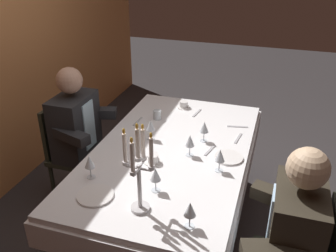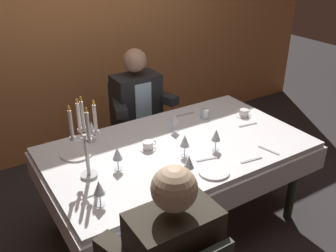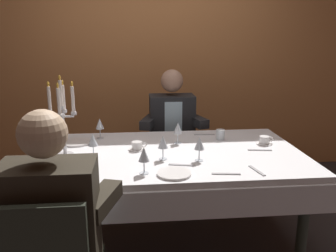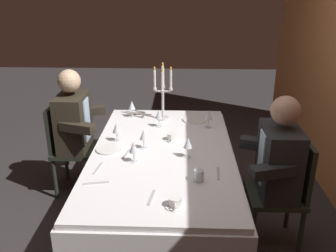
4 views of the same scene
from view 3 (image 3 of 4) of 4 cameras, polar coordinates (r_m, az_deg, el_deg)
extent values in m
plane|color=#2F2C2D|center=(2.80, -0.09, -18.78)|extent=(12.00, 12.00, 0.00)
cube|color=#CD8048|center=(4.00, -2.39, 11.81)|extent=(6.00, 0.12, 2.70)
cube|color=white|center=(2.48, -0.10, -4.70)|extent=(1.90, 1.10, 0.04)
cube|color=white|center=(2.52, -0.10, -7.06)|extent=(1.94, 1.14, 0.18)
cylinder|color=#262B21|center=(2.32, -20.88, -17.25)|extent=(0.07, 0.07, 0.70)
cylinder|color=#262B21|center=(2.47, 21.22, -15.20)|extent=(0.07, 0.07, 0.70)
cylinder|color=#262B21|center=(3.06, -16.74, -8.91)|extent=(0.07, 0.07, 0.70)
cylinder|color=#262B21|center=(3.18, 14.35, -7.86)|extent=(0.07, 0.07, 0.70)
cylinder|color=silver|center=(2.48, -16.46, -4.59)|extent=(0.11, 0.11, 0.02)
cylinder|color=silver|center=(2.43, -16.71, -1.24)|extent=(0.02, 0.02, 0.28)
cylinder|color=silver|center=(2.39, -17.02, 2.91)|extent=(0.04, 0.04, 0.02)
cylinder|color=white|center=(2.38, -17.19, 5.14)|extent=(0.02, 0.02, 0.17)
ellipsoid|color=yellow|center=(2.36, -17.37, 7.56)|extent=(0.02, 0.02, 0.03)
cylinder|color=silver|center=(2.40, -16.04, 1.54)|extent=(0.07, 0.01, 0.01)
cylinder|color=silver|center=(2.39, -15.19, 2.03)|extent=(0.04, 0.04, 0.02)
cylinder|color=white|center=(2.37, -15.34, 4.26)|extent=(0.02, 0.02, 0.17)
ellipsoid|color=yellow|center=(2.35, -15.50, 6.69)|extent=(0.02, 0.02, 0.03)
cylinder|color=silver|center=(2.44, -16.75, 1.71)|extent=(0.01, 0.07, 0.01)
cylinder|color=silver|center=(2.47, -16.62, 2.35)|extent=(0.04, 0.04, 0.02)
cylinder|color=white|center=(2.46, -16.78, 4.50)|extent=(0.02, 0.02, 0.17)
ellipsoid|color=yellow|center=(2.44, -16.95, 6.84)|extent=(0.02, 0.02, 0.03)
cylinder|color=silver|center=(2.41, -17.79, 1.49)|extent=(0.07, 0.01, 0.01)
cylinder|color=silver|center=(2.42, -18.70, 1.92)|extent=(0.04, 0.04, 0.02)
cylinder|color=white|center=(2.40, -18.88, 4.12)|extent=(0.02, 0.02, 0.17)
ellipsoid|color=yellow|center=(2.38, -19.07, 6.51)|extent=(0.02, 0.02, 0.03)
cylinder|color=silver|center=(2.37, -17.09, 1.31)|extent=(0.01, 0.08, 0.01)
cylinder|color=silver|center=(2.33, -17.30, 1.58)|extent=(0.04, 0.04, 0.02)
cylinder|color=white|center=(2.31, -17.48, 3.86)|extent=(0.02, 0.02, 0.17)
ellipsoid|color=yellow|center=(2.30, -17.67, 6.34)|extent=(0.02, 0.02, 0.03)
cylinder|color=white|center=(2.07, 0.97, -7.80)|extent=(0.21, 0.21, 0.01)
cylinder|color=white|center=(2.76, -14.77, -2.61)|extent=(0.22, 0.22, 0.01)
cylinder|color=silver|center=(2.31, 5.10, -5.63)|extent=(0.06, 0.06, 0.00)
cylinder|color=silver|center=(2.30, 5.12, -4.70)|extent=(0.01, 0.01, 0.07)
cone|color=silver|center=(2.27, 5.17, -2.79)|extent=(0.07, 0.07, 0.08)
cylinder|color=#E0D172|center=(2.28, 5.16, -3.38)|extent=(0.04, 0.04, 0.03)
cylinder|color=silver|center=(2.33, -0.83, -5.41)|extent=(0.06, 0.06, 0.00)
cylinder|color=silver|center=(2.31, -0.83, -4.49)|extent=(0.01, 0.01, 0.07)
cone|color=silver|center=(2.29, -0.84, -2.60)|extent=(0.07, 0.07, 0.08)
cylinder|color=silver|center=(2.21, -19.25, -7.34)|extent=(0.06, 0.06, 0.00)
cylinder|color=silver|center=(2.20, -19.33, -6.38)|extent=(0.01, 0.01, 0.07)
cone|color=silver|center=(2.17, -19.51, -4.41)|extent=(0.07, 0.07, 0.08)
cylinder|color=silver|center=(2.42, -12.07, -4.91)|extent=(0.06, 0.06, 0.00)
cylinder|color=silver|center=(2.41, -12.12, -4.02)|extent=(0.01, 0.01, 0.07)
cone|color=silver|center=(2.39, -12.22, -2.20)|extent=(0.07, 0.07, 0.08)
cylinder|color=maroon|center=(2.39, -12.19, -2.76)|extent=(0.04, 0.04, 0.03)
cylinder|color=silver|center=(2.10, -3.93, -7.71)|extent=(0.06, 0.06, 0.00)
cylinder|color=silver|center=(2.08, -3.94, -6.70)|extent=(0.01, 0.01, 0.07)
cone|color=silver|center=(2.06, -3.98, -4.62)|extent=(0.07, 0.07, 0.08)
cylinder|color=maroon|center=(2.06, -3.97, -5.27)|extent=(0.04, 0.04, 0.03)
cylinder|color=silver|center=(2.67, 1.60, -2.80)|extent=(0.06, 0.06, 0.00)
cylinder|color=silver|center=(2.66, 1.61, -1.98)|extent=(0.01, 0.01, 0.07)
cone|color=silver|center=(2.63, 1.62, -0.31)|extent=(0.07, 0.07, 0.08)
cylinder|color=maroon|center=(2.64, 1.61, -0.83)|extent=(0.04, 0.04, 0.03)
cylinder|color=silver|center=(2.85, -11.01, -1.95)|extent=(0.06, 0.06, 0.00)
cylinder|color=silver|center=(2.84, -11.05, -1.18)|extent=(0.01, 0.01, 0.07)
cone|color=silver|center=(2.82, -11.13, 0.39)|extent=(0.07, 0.07, 0.08)
cylinder|color=#E0D172|center=(2.82, -11.10, -0.09)|extent=(0.04, 0.04, 0.03)
cylinder|color=silver|center=(2.79, 8.58, -1.39)|extent=(0.07, 0.07, 0.08)
cylinder|color=white|center=(2.75, 15.48, -2.80)|extent=(0.12, 0.12, 0.01)
cylinder|color=white|center=(2.74, 15.52, -2.19)|extent=(0.08, 0.08, 0.05)
torus|color=white|center=(2.75, 16.50, -2.10)|extent=(0.04, 0.01, 0.04)
cylinder|color=white|center=(2.52, -5.09, -3.84)|extent=(0.12, 0.12, 0.01)
cylinder|color=white|center=(2.51, -5.10, -3.18)|extent=(0.08, 0.08, 0.05)
torus|color=white|center=(2.51, -3.96, -3.09)|extent=(0.04, 0.01, 0.04)
cube|color=#B7B7BC|center=(2.22, 2.28, -6.39)|extent=(0.17, 0.06, 0.01)
cube|color=#B7B7BC|center=(2.59, 14.82, -3.82)|extent=(0.17, 0.04, 0.01)
cube|color=#B7B7BC|center=(2.20, 14.34, -7.08)|extent=(0.05, 0.17, 0.01)
cube|color=#B7B7BC|center=(2.11, 9.51, -7.73)|extent=(0.17, 0.04, 0.01)
cube|color=#B7B7BC|center=(2.90, 5.99, -1.40)|extent=(0.17, 0.03, 0.01)
cube|color=#2E281D|center=(1.70, -18.68, -14.49)|extent=(0.42, 0.26, 0.54)
cube|color=#AED0ED|center=(1.81, -17.80, -11.61)|extent=(0.16, 0.01, 0.40)
sphere|color=#D0AC87|center=(1.55, -19.87, -1.23)|extent=(0.21, 0.21, 0.21)
cube|color=#2E281D|center=(1.74, -10.81, -11.87)|extent=(0.19, 0.34, 0.08)
cube|color=#2E281D|center=(1.83, -24.93, -11.57)|extent=(0.19, 0.34, 0.08)
cylinder|color=#262B21|center=(3.31, -2.20, -9.12)|extent=(0.04, 0.04, 0.42)
cylinder|color=#262B21|center=(3.35, 4.04, -8.87)|extent=(0.04, 0.04, 0.42)
cylinder|color=#262B21|center=(3.64, -2.53, -6.87)|extent=(0.04, 0.04, 0.42)
cylinder|color=#262B21|center=(3.68, 3.12, -6.67)|extent=(0.04, 0.04, 0.42)
cube|color=#262B21|center=(3.41, 0.62, -4.26)|extent=(0.42, 0.42, 0.04)
cube|color=#262B21|center=(3.52, 0.30, 0.43)|extent=(0.38, 0.04, 0.44)
cube|color=black|center=(3.33, 0.63, 0.48)|extent=(0.42, 0.26, 0.54)
cube|color=#ABD0E3|center=(3.19, 0.89, 0.42)|extent=(0.16, 0.01, 0.40)
sphere|color=tan|center=(3.25, 0.65, 7.42)|extent=(0.21, 0.21, 0.21)
cube|color=black|center=(3.20, -3.09, 0.66)|extent=(0.19, 0.34, 0.08)
cube|color=black|center=(3.25, 4.68, 0.83)|extent=(0.19, 0.34, 0.08)
camera|label=1|loc=(2.67, -60.05, 20.52)|focal=39.33mm
camera|label=2|loc=(1.31, -86.29, 28.32)|focal=40.28mm
camera|label=4|loc=(3.77, 45.37, 17.53)|focal=39.08mm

